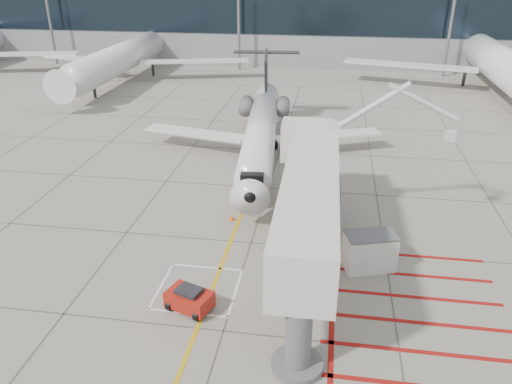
# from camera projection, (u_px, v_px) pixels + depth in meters

# --- Properties ---
(ground_plane) EXTENTS (260.00, 260.00, 0.00)m
(ground_plane) POSITION_uv_depth(u_px,v_px,m) (239.00, 281.00, 26.86)
(ground_plane) COLOR gray
(ground_plane) RESTS_ON ground
(regional_jet) EXTENTS (24.31, 29.48, 7.23)m
(regional_jet) POSITION_uv_depth(u_px,v_px,m) (259.00, 127.00, 39.43)
(regional_jet) COLOR white
(regional_jet) RESTS_ON ground_plane
(jet_bridge) EXTENTS (9.33, 19.40, 7.73)m
(jet_bridge) POSITION_uv_depth(u_px,v_px,m) (309.00, 215.00, 25.51)
(jet_bridge) COLOR silver
(jet_bridge) RESTS_ON ground_plane
(pushback_tug) EXTENTS (2.52, 2.02, 1.28)m
(pushback_tug) POSITION_uv_depth(u_px,v_px,m) (189.00, 298.00, 24.48)
(pushback_tug) COLOR #AA1B10
(pushback_tug) RESTS_ON ground_plane
(baggage_cart) EXTENTS (2.37, 1.74, 1.36)m
(baggage_cart) POSITION_uv_depth(u_px,v_px,m) (306.00, 232.00, 30.29)
(baggage_cart) COLOR #57585C
(baggage_cart) RESTS_ON ground_plane
(ground_power_unit) EXTENTS (3.05, 2.31, 2.14)m
(ground_power_unit) POSITION_uv_depth(u_px,v_px,m) (369.00, 251.00, 27.58)
(ground_power_unit) COLOR silver
(ground_power_unit) RESTS_ON ground_plane
(cone_nose) EXTENTS (0.34, 0.34, 0.47)m
(cone_nose) POSITION_uv_depth(u_px,v_px,m) (231.00, 217.00, 32.92)
(cone_nose) COLOR orange
(cone_nose) RESTS_ON ground_plane
(cone_side) EXTENTS (0.34, 0.34, 0.47)m
(cone_side) POSITION_uv_depth(u_px,v_px,m) (259.00, 204.00, 34.68)
(cone_side) COLOR #EC550C
(cone_side) RESTS_ON ground_plane
(terminal_building) EXTENTS (180.00, 28.00, 14.00)m
(terminal_building) POSITION_uv_depth(u_px,v_px,m) (371.00, 13.00, 84.92)
(terminal_building) COLOR gray
(terminal_building) RESTS_ON ground_plane
(terminal_glass_band) EXTENTS (180.00, 0.10, 6.00)m
(terminal_glass_band) POSITION_uv_depth(u_px,v_px,m) (377.00, 15.00, 71.96)
(terminal_glass_band) COLOR black
(terminal_glass_band) RESTS_ON ground_plane
(bg_aircraft_b) EXTENTS (33.86, 37.62, 11.29)m
(bg_aircraft_b) POSITION_uv_depth(u_px,v_px,m) (126.00, 37.00, 68.84)
(bg_aircraft_b) COLOR silver
(bg_aircraft_b) RESTS_ON ground_plane
(bg_aircraft_c) EXTENTS (38.28, 42.53, 12.76)m
(bg_aircraft_c) POSITION_uv_depth(u_px,v_px,m) (502.00, 40.00, 61.74)
(bg_aircraft_c) COLOR silver
(bg_aircraft_c) RESTS_ON ground_plane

